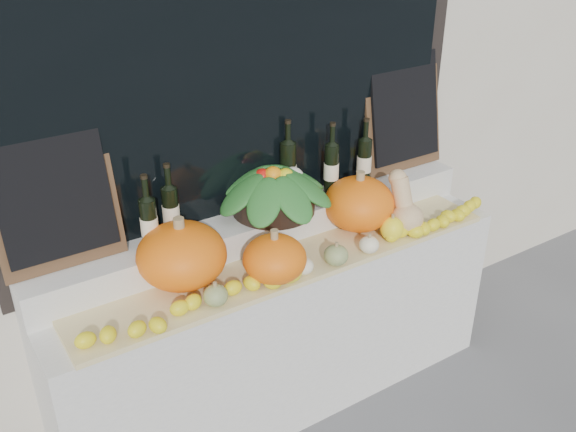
% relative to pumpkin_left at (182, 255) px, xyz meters
% --- Properties ---
extents(display_sill, '(2.30, 0.55, 0.88)m').
position_rel_pumpkin_left_xyz_m(display_sill, '(0.49, 0.01, -0.60)').
color(display_sill, silver).
rests_on(display_sill, ground).
extents(rear_tier, '(2.30, 0.25, 0.16)m').
position_rel_pumpkin_left_xyz_m(rear_tier, '(0.49, 0.16, -0.08)').
color(rear_tier, silver).
rests_on(rear_tier, display_sill).
extents(straw_bedding, '(2.10, 0.32, 0.02)m').
position_rel_pumpkin_left_xyz_m(straw_bedding, '(0.49, -0.12, -0.15)').
color(straw_bedding, tan).
rests_on(straw_bedding, display_sill).
extents(pumpkin_left, '(0.49, 0.49, 0.28)m').
position_rel_pumpkin_left_xyz_m(pumpkin_left, '(0.00, 0.00, 0.00)').
color(pumpkin_left, orange).
rests_on(pumpkin_left, straw_bedding).
extents(pumpkin_right, '(0.37, 0.37, 0.26)m').
position_rel_pumpkin_left_xyz_m(pumpkin_right, '(0.94, -0.02, -0.01)').
color(pumpkin_right, orange).
rests_on(pumpkin_right, straw_bedding).
extents(pumpkin_center, '(0.32, 0.32, 0.20)m').
position_rel_pumpkin_left_xyz_m(pumpkin_center, '(0.35, -0.19, -0.04)').
color(pumpkin_center, orange).
rests_on(pumpkin_center, straw_bedding).
extents(butternut_squash, '(0.16, 0.22, 0.30)m').
position_rel_pumpkin_left_xyz_m(butternut_squash, '(1.12, -0.16, -0.02)').
color(butternut_squash, '#D8B17F').
rests_on(butternut_squash, straw_bedding).
extents(decorative_gourds, '(1.07, 0.16, 0.17)m').
position_rel_pumpkin_left_xyz_m(decorative_gourds, '(0.52, -0.22, -0.08)').
color(decorative_gourds, '#38611D').
rests_on(decorative_gourds, straw_bedding).
extents(lemon_heap, '(2.20, 0.16, 0.06)m').
position_rel_pumpkin_left_xyz_m(lemon_heap, '(0.49, -0.23, -0.11)').
color(lemon_heap, yellow).
rests_on(lemon_heap, straw_bedding).
extents(produce_bowl, '(0.61, 0.61, 0.24)m').
position_rel_pumpkin_left_xyz_m(produce_bowl, '(0.55, 0.14, 0.11)').
color(produce_bowl, black).
rests_on(produce_bowl, rear_tier).
extents(wine_bottle_far_left, '(0.08, 0.08, 0.35)m').
position_rel_pumpkin_left_xyz_m(wine_bottle_far_left, '(-0.08, 0.14, 0.12)').
color(wine_bottle_far_left, black).
rests_on(wine_bottle_far_left, rear_tier).
extents(wine_bottle_near_left, '(0.08, 0.08, 0.35)m').
position_rel_pumpkin_left_xyz_m(wine_bottle_near_left, '(0.04, 0.19, 0.12)').
color(wine_bottle_near_left, black).
rests_on(wine_bottle_near_left, rear_tier).
extents(wine_bottle_tall, '(0.08, 0.08, 0.41)m').
position_rel_pumpkin_left_xyz_m(wine_bottle_tall, '(0.68, 0.21, 0.15)').
color(wine_bottle_tall, black).
rests_on(wine_bottle_tall, rear_tier).
extents(wine_bottle_near_right, '(0.08, 0.08, 0.37)m').
position_rel_pumpkin_left_xyz_m(wine_bottle_near_right, '(0.89, 0.16, 0.13)').
color(wine_bottle_near_right, black).
rests_on(wine_bottle_near_right, rear_tier).
extents(wine_bottle_far_right, '(0.08, 0.08, 0.36)m').
position_rel_pumpkin_left_xyz_m(wine_bottle_far_right, '(1.10, 0.15, 0.12)').
color(wine_bottle_far_right, black).
rests_on(wine_bottle_far_right, rear_tier).
extents(chalkboard_left, '(0.50, 0.14, 0.61)m').
position_rel_pumpkin_left_xyz_m(chalkboard_left, '(-0.43, 0.22, 0.32)').
color(chalkboard_left, '#4C331E').
rests_on(chalkboard_left, rear_tier).
extents(chalkboard_right, '(0.50, 0.14, 0.61)m').
position_rel_pumpkin_left_xyz_m(chalkboard_right, '(1.41, 0.22, 0.32)').
color(chalkboard_right, '#4C331E').
rests_on(chalkboard_right, rear_tier).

